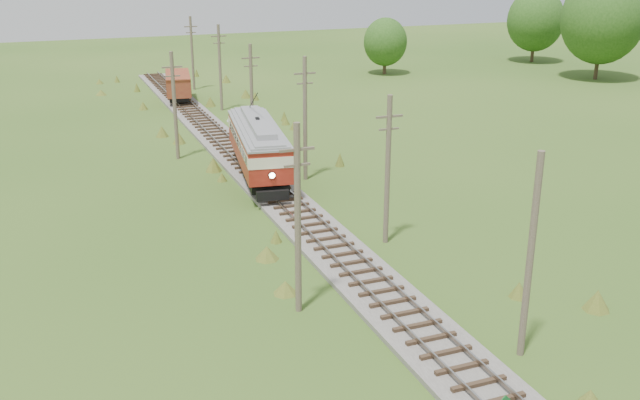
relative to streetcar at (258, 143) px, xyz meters
name	(u,v)px	position (x,y,z in m)	size (l,w,h in m)	color
railbed_main	(252,170)	(0.00, 1.77, -2.57)	(3.60, 96.00, 0.57)	#605B54
streetcar	(258,143)	(0.00, 0.00, 0.00)	(5.04, 13.28, 6.00)	black
gondola	(178,85)	(0.00, 30.65, -0.78)	(3.85, 8.24, 2.63)	black
gravel_pile	(244,115)	(4.27, 19.14, -2.20)	(3.29, 3.49, 1.20)	gray
utility_pole_r_1	(530,258)	(3.10, -27.23, 1.64)	(0.30, 0.30, 8.80)	brown
utility_pole_r_2	(388,169)	(3.30, -14.23, 1.67)	(1.60, 0.30, 8.60)	brown
utility_pole_r_3	(305,118)	(3.20, -1.23, 1.87)	(1.60, 0.30, 9.00)	brown
utility_pole_r_4	(252,91)	(3.00, 11.77, 1.56)	(1.60, 0.30, 8.40)	brown
utility_pole_r_5	(220,67)	(3.40, 24.77, 1.82)	(1.60, 0.30, 8.90)	brown
utility_pole_r_6	(192,52)	(3.20, 37.77, 1.72)	(1.60, 0.30, 8.70)	brown
utility_pole_l_a	(298,218)	(-4.20, -20.23, 1.87)	(1.60, 0.30, 9.00)	brown
utility_pole_l_b	(175,105)	(-4.50, 7.77, 1.67)	(1.60, 0.30, 8.60)	brown
tree_right_4	(603,19)	(54.00, 25.77, 4.99)	(10.50, 10.50, 13.53)	#38281C
tree_right_5	(536,20)	(56.00, 41.77, 3.44)	(8.40, 8.40, 10.82)	#38281C
tree_mid_b	(385,42)	(30.00, 39.77, 1.57)	(5.88, 5.88, 7.57)	#38281C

